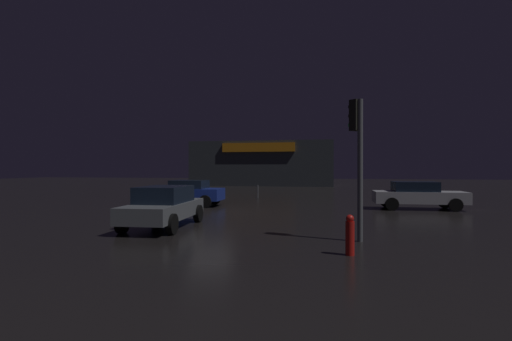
{
  "coord_description": "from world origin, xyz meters",
  "views": [
    {
      "loc": [
        5.95,
        -17.57,
        2.14
      ],
      "look_at": [
        1.98,
        2.26,
        2.02
      ],
      "focal_mm": 26.61,
      "sensor_mm": 36.0,
      "label": 1
    }
  ],
  "objects_px": {
    "store_building": "(266,164)",
    "car_far": "(164,206)",
    "fire_hydrant": "(350,235)",
    "traffic_signal_main": "(357,143)",
    "car_near": "(189,192)",
    "car_crossing": "(418,195)"
  },
  "relations": [
    {
      "from": "store_building",
      "to": "traffic_signal_main",
      "type": "bearing_deg",
      "value": -76.1
    },
    {
      "from": "car_near",
      "to": "fire_hydrant",
      "type": "distance_m",
      "value": 13.66
    },
    {
      "from": "car_near",
      "to": "car_crossing",
      "type": "relative_size",
      "value": 0.84
    },
    {
      "from": "traffic_signal_main",
      "to": "fire_hydrant",
      "type": "bearing_deg",
      "value": -98.85
    },
    {
      "from": "fire_hydrant",
      "to": "traffic_signal_main",
      "type": "bearing_deg",
      "value": 81.15
    },
    {
      "from": "car_near",
      "to": "traffic_signal_main",
      "type": "bearing_deg",
      "value": -45.49
    },
    {
      "from": "traffic_signal_main",
      "to": "fire_hydrant",
      "type": "xyz_separation_m",
      "value": [
        -0.3,
        -1.92,
        -2.39
      ]
    },
    {
      "from": "traffic_signal_main",
      "to": "car_far",
      "type": "bearing_deg",
      "value": 168.71
    },
    {
      "from": "traffic_signal_main",
      "to": "fire_hydrant",
      "type": "distance_m",
      "value": 3.08
    },
    {
      "from": "store_building",
      "to": "car_far",
      "type": "bearing_deg",
      "value": -86.06
    },
    {
      "from": "store_building",
      "to": "fire_hydrant",
      "type": "height_order",
      "value": "store_building"
    },
    {
      "from": "store_building",
      "to": "traffic_signal_main",
      "type": "distance_m",
      "value": 38.21
    },
    {
      "from": "car_far",
      "to": "fire_hydrant",
      "type": "height_order",
      "value": "car_far"
    },
    {
      "from": "store_building",
      "to": "fire_hydrant",
      "type": "distance_m",
      "value": 40.07
    },
    {
      "from": "fire_hydrant",
      "to": "car_crossing",
      "type": "bearing_deg",
      "value": 70.81
    },
    {
      "from": "store_building",
      "to": "car_far",
      "type": "xyz_separation_m",
      "value": [
        2.46,
        -35.75,
        -1.93
      ]
    },
    {
      "from": "car_near",
      "to": "car_crossing",
      "type": "height_order",
      "value": "car_near"
    },
    {
      "from": "store_building",
      "to": "car_crossing",
      "type": "bearing_deg",
      "value": -65.05
    },
    {
      "from": "car_crossing",
      "to": "fire_hydrant",
      "type": "distance_m",
      "value": 12.07
    },
    {
      "from": "store_building",
      "to": "car_near",
      "type": "xyz_separation_m",
      "value": [
        0.48,
        -28.24,
        -1.93
      ]
    },
    {
      "from": "car_near",
      "to": "fire_hydrant",
      "type": "bearing_deg",
      "value": -52.04
    },
    {
      "from": "store_building",
      "to": "car_near",
      "type": "relative_size",
      "value": 4.48
    }
  ]
}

